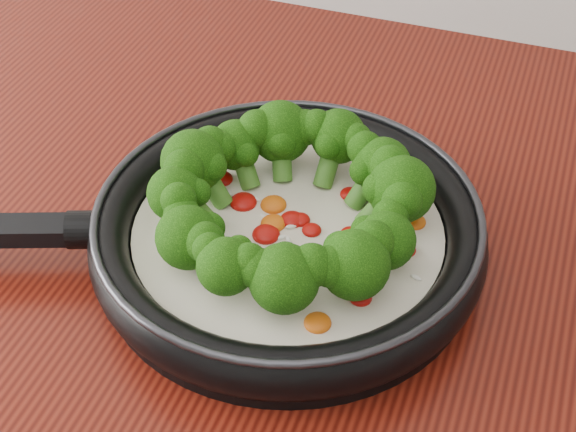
% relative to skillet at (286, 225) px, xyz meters
% --- Properties ---
extents(skillet, '(0.56, 0.44, 0.10)m').
position_rel_skillet_xyz_m(skillet, '(0.00, 0.00, 0.00)').
color(skillet, black).
rests_on(skillet, counter).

